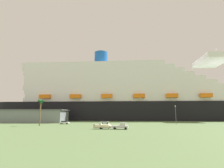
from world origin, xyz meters
The scene contains 9 objects.
ground_plane centered at (0.00, 30.00, 0.00)m, with size 600.00×600.00×0.00m, color #567042.
cruise_ship centered at (15.26, 59.84, 18.11)m, with size 238.46×45.07×63.40m.
terminal_building centered at (-55.16, 26.51, 3.91)m, with size 50.63×23.40×7.77m.
pickup_truck centered at (1.90, -22.52, 1.04)m, with size 5.85×3.00×2.20m.
small_boat_on_trailer centered at (-4.03, -21.54, 0.96)m, with size 7.25×3.05×2.15m.
palm_tree centered at (-33.78, -4.47, 9.51)m, with size 2.83×2.86×11.73m.
street_lamp centered at (29.95, 4.07, 5.93)m, with size 0.56×0.56×9.29m.
parked_car_white_van centered at (-25.95, 8.13, 0.83)m, with size 4.84×2.60×1.58m.
parked_car_silver_sedan centered at (-5.45, 12.45, 0.83)m, with size 4.41×2.26×1.58m.
Camera 1 is at (-0.48, -87.52, 5.51)m, focal length 29.33 mm.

